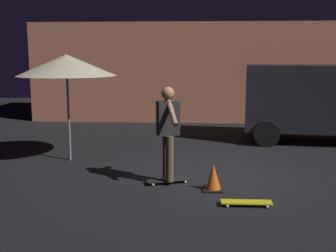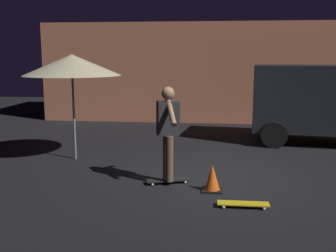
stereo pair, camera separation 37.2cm
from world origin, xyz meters
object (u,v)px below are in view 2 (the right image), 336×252
at_px(patio_umbrella, 72,65).
at_px(skateboard_spare, 243,204).
at_px(skateboard_ridden, 168,180).
at_px(traffic_cone, 212,179).
at_px(skater, 168,127).

height_order(patio_umbrella, skateboard_spare, patio_umbrella).
relative_size(skateboard_ridden, traffic_cone, 1.75).
relative_size(skater, traffic_cone, 3.63).
height_order(skater, traffic_cone, skater).
distance_m(skateboard_spare, skater, 1.92).
bearing_deg(skateboard_ridden, traffic_cone, -22.84).
relative_size(patio_umbrella, skateboard_spare, 2.95).
bearing_deg(patio_umbrella, skateboard_spare, -36.22).
bearing_deg(skateboard_ridden, skater, 143.13).
bearing_deg(skateboard_ridden, patio_umbrella, 145.90).
height_order(skateboard_ridden, skateboard_spare, same).
bearing_deg(traffic_cone, skateboard_spare, -56.59).
xyz_separation_m(skateboard_ridden, skateboard_spare, (1.27, -1.05, 0.00)).
height_order(patio_umbrella, traffic_cone, patio_umbrella).
bearing_deg(skateboard_spare, skateboard_ridden, 140.30).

